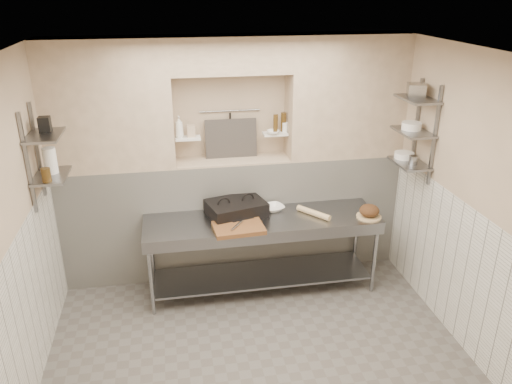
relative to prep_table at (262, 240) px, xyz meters
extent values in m
cube|color=#504C47|center=(-0.24, -1.18, -0.69)|extent=(4.00, 3.90, 0.10)
cube|color=silver|center=(-0.24, -1.18, 2.21)|extent=(4.00, 3.90, 0.10)
cube|color=tan|center=(-2.29, -1.18, 0.76)|extent=(0.10, 3.90, 2.80)
cube|color=tan|center=(1.81, -1.18, 0.76)|extent=(0.10, 3.90, 2.80)
cube|color=tan|center=(-0.24, 0.82, 0.76)|extent=(4.00, 0.10, 2.80)
cube|color=silver|center=(-0.24, 0.57, 0.06)|extent=(4.00, 0.40, 1.40)
cube|color=tan|center=(-0.24, 0.57, 0.77)|extent=(1.30, 0.40, 0.02)
cube|color=tan|center=(-1.57, 0.57, 1.46)|extent=(1.35, 0.40, 1.40)
cube|color=tan|center=(1.08, 0.57, 1.46)|extent=(1.35, 0.40, 1.40)
cube|color=tan|center=(-0.24, 0.57, 1.96)|extent=(1.30, 0.40, 0.40)
cube|color=silver|center=(-2.23, -1.18, 0.06)|extent=(0.02, 3.90, 1.40)
cube|color=silver|center=(1.75, -1.18, 0.06)|extent=(0.02, 3.90, 1.40)
cube|color=white|center=(-0.74, 0.57, 1.06)|extent=(0.28, 0.16, 0.02)
cube|color=white|center=(0.26, 0.57, 1.06)|extent=(0.28, 0.16, 0.02)
cylinder|color=gray|center=(-0.24, 0.74, 1.31)|extent=(0.70, 0.02, 0.02)
cylinder|color=black|center=(-0.24, 0.72, 1.14)|extent=(0.02, 0.02, 0.30)
cube|color=#383330|center=(-0.24, 0.67, 1.00)|extent=(0.60, 0.08, 0.45)
cube|color=slate|center=(-2.22, 0.07, 1.16)|extent=(0.03, 0.03, 0.95)
cube|color=slate|center=(-2.22, -0.33, 1.16)|extent=(0.03, 0.03, 0.95)
cube|color=slate|center=(-2.08, -0.13, 0.96)|extent=(0.30, 0.50, 0.02)
cube|color=slate|center=(-2.08, -0.13, 1.36)|extent=(0.30, 0.50, 0.03)
cube|color=slate|center=(1.73, 0.07, 1.21)|extent=(0.03, 0.03, 1.05)
cube|color=slate|center=(1.73, -0.33, 1.21)|extent=(0.03, 0.03, 1.05)
cube|color=slate|center=(1.60, -0.13, 0.86)|extent=(0.30, 0.50, 0.02)
cube|color=slate|center=(1.60, -0.13, 1.21)|extent=(0.30, 0.50, 0.02)
cube|color=slate|center=(1.60, -0.13, 1.56)|extent=(0.30, 0.50, 0.03)
cube|color=gray|center=(0.00, 0.02, 0.24)|extent=(2.60, 0.70, 0.04)
cube|color=gray|center=(0.00, 0.02, -0.46)|extent=(2.45, 0.60, 0.03)
cube|color=gray|center=(0.00, -0.31, 0.18)|extent=(2.60, 0.02, 0.12)
cylinder|color=gray|center=(-1.24, -0.27, -0.21)|extent=(0.04, 0.04, 0.86)
cylinder|color=gray|center=(-1.24, 0.31, -0.21)|extent=(0.04, 0.04, 0.86)
cylinder|color=gray|center=(1.24, -0.27, -0.21)|extent=(0.04, 0.04, 0.86)
cylinder|color=gray|center=(1.24, 0.31, -0.21)|extent=(0.04, 0.04, 0.86)
cube|color=black|center=(-0.27, 0.15, 0.31)|extent=(0.71, 0.59, 0.11)
cube|color=black|center=(-0.27, 0.15, 0.40)|extent=(0.71, 0.59, 0.06)
cube|color=brown|center=(-0.30, -0.21, 0.28)|extent=(0.55, 0.40, 0.05)
cube|color=gray|center=(-0.23, -0.08, 0.31)|extent=(0.25, 0.10, 0.01)
cylinder|color=gray|center=(-0.31, -0.21, 0.31)|extent=(0.17, 0.23, 0.02)
imported|color=white|center=(0.17, 0.20, 0.29)|extent=(0.30, 0.30, 0.06)
cylinder|color=#E0B679|center=(0.58, -0.01, 0.29)|extent=(0.32, 0.38, 0.07)
cylinder|color=#E0B679|center=(1.17, -0.16, 0.27)|extent=(0.28, 0.28, 0.02)
ellipsoid|color=#4C2D19|center=(1.17, -0.16, 0.34)|extent=(0.22, 0.22, 0.13)
imported|color=white|center=(-0.83, 0.57, 1.19)|extent=(0.12, 0.12, 0.24)
cube|color=tan|center=(-0.70, 0.58, 1.14)|extent=(0.09, 0.09, 0.13)
imported|color=white|center=(0.22, 0.51, 1.09)|extent=(0.17, 0.17, 0.05)
cylinder|color=#3D290E|center=(0.36, 0.61, 1.18)|extent=(0.06, 0.06, 0.22)
cylinder|color=#3D290E|center=(0.26, 0.56, 1.18)|extent=(0.05, 0.05, 0.21)
cylinder|color=white|center=(0.37, 0.58, 1.13)|extent=(0.06, 0.06, 0.11)
cylinder|color=white|center=(-2.08, -0.08, 1.10)|extent=(0.13, 0.13, 0.25)
cylinder|color=#3D290E|center=(-2.08, -0.31, 1.03)|extent=(0.09, 0.09, 0.13)
cube|color=black|center=(-2.08, -0.05, 1.44)|extent=(0.10, 0.10, 0.14)
cylinder|color=white|center=(1.60, 0.01, 0.90)|extent=(0.21, 0.21, 0.06)
cylinder|color=gray|center=(1.60, -0.21, 0.92)|extent=(0.09, 0.09, 0.09)
cylinder|color=white|center=(1.60, -0.08, 1.26)|extent=(0.21, 0.21, 0.08)
cube|color=gray|center=(1.60, -0.08, 1.64)|extent=(0.23, 0.26, 0.13)
camera|label=1|loc=(-0.95, -4.86, 2.66)|focal=35.00mm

